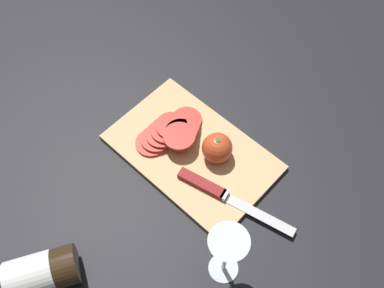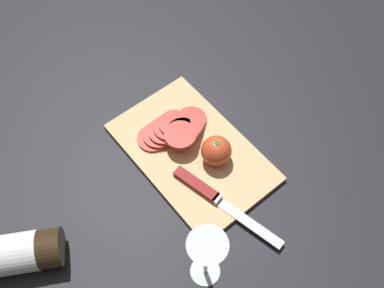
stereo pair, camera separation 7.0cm
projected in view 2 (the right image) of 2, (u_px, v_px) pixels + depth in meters
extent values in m
plane|color=black|center=(220.00, 166.00, 1.02)|extent=(3.00, 3.00, 0.00)
cube|color=tan|center=(192.00, 152.00, 1.03)|extent=(0.37, 0.24, 0.01)
cylinder|color=#332314|center=(8.00, 255.00, 0.87)|extent=(0.17, 0.22, 0.08)
cylinder|color=silver|center=(17.00, 253.00, 0.87)|extent=(0.11, 0.12, 0.08)
cylinder|color=silver|center=(205.00, 271.00, 0.89)|extent=(0.06, 0.06, 0.00)
cylinder|color=silver|center=(206.00, 265.00, 0.86)|extent=(0.01, 0.01, 0.08)
cone|color=silver|center=(207.00, 252.00, 0.79)|extent=(0.07, 0.07, 0.08)
cone|color=beige|center=(207.00, 256.00, 0.81)|extent=(0.03, 0.03, 0.04)
sphere|color=#DB4C28|center=(215.00, 151.00, 0.98)|extent=(0.07, 0.07, 0.07)
cylinder|color=#47702D|center=(216.00, 144.00, 0.96)|extent=(0.01, 0.01, 0.01)
cube|color=silver|center=(249.00, 222.00, 0.93)|extent=(0.16, 0.06, 0.00)
cube|color=silver|center=(217.00, 199.00, 0.95)|extent=(0.02, 0.03, 0.01)
cube|color=maroon|center=(196.00, 184.00, 0.97)|extent=(0.11, 0.05, 0.01)
cylinder|color=red|center=(191.00, 120.00, 1.06)|extent=(0.07, 0.07, 0.01)
cylinder|color=red|center=(189.00, 122.00, 1.05)|extent=(0.07, 0.07, 0.01)
cylinder|color=red|center=(187.00, 125.00, 1.04)|extent=(0.07, 0.07, 0.01)
cylinder|color=red|center=(185.00, 128.00, 1.03)|extent=(0.07, 0.07, 0.01)
cylinder|color=red|center=(183.00, 132.00, 1.01)|extent=(0.07, 0.07, 0.01)
cylinder|color=red|center=(180.00, 135.00, 1.00)|extent=(0.07, 0.07, 0.01)
cylinder|color=red|center=(153.00, 138.00, 1.04)|extent=(0.07, 0.07, 0.01)
cylinder|color=red|center=(158.00, 135.00, 1.03)|extent=(0.07, 0.07, 0.01)
cylinder|color=red|center=(164.00, 131.00, 1.03)|extent=(0.07, 0.07, 0.01)
cylinder|color=red|center=(169.00, 127.00, 1.03)|extent=(0.07, 0.07, 0.01)
cylinder|color=red|center=(175.00, 123.00, 1.02)|extent=(0.07, 0.07, 0.01)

